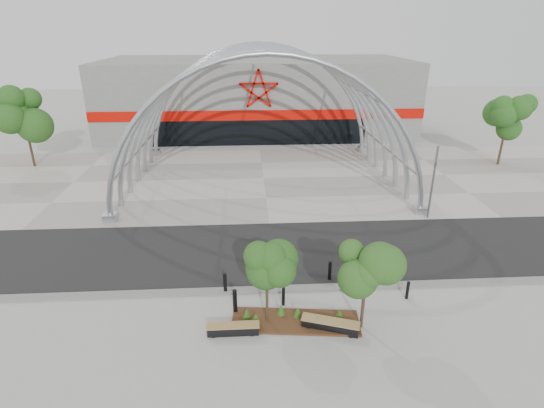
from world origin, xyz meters
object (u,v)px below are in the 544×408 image
Objects in this scene: street_tree_0 at (267,265)px; bench_0 at (233,329)px; bench_1 at (330,325)px; bollard_2 at (283,296)px; signal_pole at (433,182)px; street_tree_1 at (367,266)px.

street_tree_0 is 1.82× the size of bench_0.
bench_1 is (3.92, -0.03, 0.02)m from bench_0.
bench_0 is 2.82m from bollard_2.
bench_1 reaches higher than bench_0.
bench_0 is 3.92m from bench_1.
bench_0 is at bearing -155.69° from street_tree_0.
bench_1 is (2.53, -0.66, -2.52)m from street_tree_0.
bollard_2 is (0.78, 1.15, -2.31)m from street_tree_0.
signal_pole is at bearing 42.11° from street_tree_0.
signal_pole is 1.24× the size of street_tree_0.
bench_1 is at bearing -46.06° from bollard_2.
signal_pole is at bearing 51.56° from bench_1.
bollard_2 reaches higher than bench_1.
bollard_2 is at bearing 133.94° from bench_1.
bench_0 is 0.88× the size of bench_1.
street_tree_1 is 1.68× the size of bench_1.
bench_0 is (-1.39, -0.63, -2.54)m from street_tree_0.
street_tree_0 is at bearing -123.93° from bollard_2.
signal_pole is 2.01× the size of bench_1.
bench_1 is at bearing -0.50° from bench_0.
bollard_2 is at bearing 151.60° from street_tree_1.
bench_1 is at bearing -14.71° from street_tree_0.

